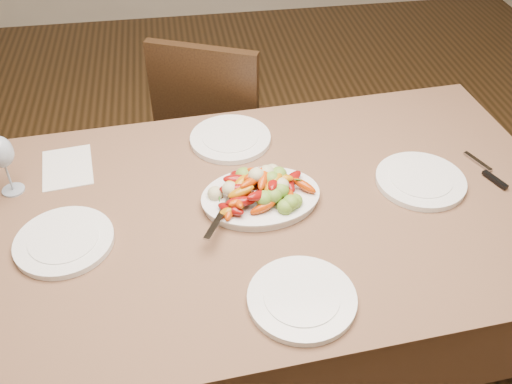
{
  "coord_description": "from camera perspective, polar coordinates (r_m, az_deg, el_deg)",
  "views": [
    {
      "loc": [
        -0.25,
        -1.35,
        1.86
      ],
      "look_at": [
        -0.06,
        -0.15,
        0.82
      ],
      "focal_mm": 40.0,
      "sensor_mm": 36.0,
      "label": 1
    }
  ],
  "objects": [
    {
      "name": "table_knife",
      "position": [
        1.9,
        22.08,
        1.88
      ],
      "size": [
        0.09,
        0.19,
        0.01
      ],
      "primitive_type": null,
      "rotation": [
        0.0,
        0.0,
        0.36
      ],
      "color": "#9EA0A8",
      "rests_on": "dining_table"
    },
    {
      "name": "menu_card",
      "position": [
        1.88,
        -18.34,
        2.36
      ],
      "size": [
        0.17,
        0.23,
        0.0
      ],
      "primitive_type": "cube",
      "rotation": [
        0.0,
        0.0,
        0.12
      ],
      "color": "silver",
      "rests_on": "dining_table"
    },
    {
      "name": "roasted_vegetables",
      "position": [
        1.62,
        0.49,
        0.82
      ],
      "size": [
        0.28,
        0.2,
        0.09
      ],
      "primitive_type": null,
      "rotation": [
        0.0,
        0.0,
        0.07
      ],
      "color": "maroon",
      "rests_on": "serving_platter"
    },
    {
      "name": "plate_far",
      "position": [
        1.9,
        -2.58,
        5.32
      ],
      "size": [
        0.27,
        0.27,
        0.02
      ],
      "primitive_type": "cylinder",
      "color": "white",
      "rests_on": "dining_table"
    },
    {
      "name": "dining_table",
      "position": [
        1.92,
        0.0,
        -10.06
      ],
      "size": [
        1.9,
        1.16,
        0.76
      ],
      "primitive_type": "cube",
      "rotation": [
        0.0,
        0.0,
        0.07
      ],
      "color": "brown",
      "rests_on": "ground"
    },
    {
      "name": "plate_left",
      "position": [
        1.62,
        -18.63,
        -4.72
      ],
      "size": [
        0.26,
        0.26,
        0.02
      ],
      "primitive_type": "cylinder",
      "color": "white",
      "rests_on": "dining_table"
    },
    {
      "name": "serving_spoon",
      "position": [
        1.59,
        -1.49,
        -0.91
      ],
      "size": [
        0.28,
        0.18,
        0.03
      ],
      "primitive_type": null,
      "rotation": [
        0.0,
        0.0,
        -0.46
      ],
      "color": "#9EA0A8",
      "rests_on": "serving_platter"
    },
    {
      "name": "plate_right",
      "position": [
        1.79,
        16.12,
        1.09
      ],
      "size": [
        0.27,
        0.27,
        0.02
      ],
      "primitive_type": "cylinder",
      "color": "white",
      "rests_on": "dining_table"
    },
    {
      "name": "wine_glass",
      "position": [
        1.79,
        -23.9,
        2.61
      ],
      "size": [
        0.08,
        0.08,
        0.2
      ],
      "primitive_type": null,
      "color": "#8C99A5",
      "rests_on": "dining_table"
    },
    {
      "name": "floor",
      "position": [
        2.32,
        0.94,
        -12.99
      ],
      "size": [
        6.0,
        6.0,
        0.0
      ],
      "primitive_type": "plane",
      "color": "#372410",
      "rests_on": "ground"
    },
    {
      "name": "plate_near",
      "position": [
        1.41,
        4.6,
        -10.6
      ],
      "size": [
        0.27,
        0.27,
        0.02
      ],
      "primitive_type": "cylinder",
      "color": "white",
      "rests_on": "dining_table"
    },
    {
      "name": "serving_platter",
      "position": [
        1.66,
        0.48,
        -0.7
      ],
      "size": [
        0.35,
        0.27,
        0.02
      ],
      "primitive_type": "ellipsoid",
      "rotation": [
        0.0,
        0.0,
        0.07
      ],
      "color": "white",
      "rests_on": "dining_table"
    },
    {
      "name": "chair_far",
      "position": [
        2.47,
        -3.43,
        6.28
      ],
      "size": [
        0.55,
        0.55,
        0.95
      ],
      "primitive_type": null,
      "rotation": [
        0.0,
        0.0,
        2.72
      ],
      "color": "black",
      "rests_on": "ground"
    }
  ]
}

